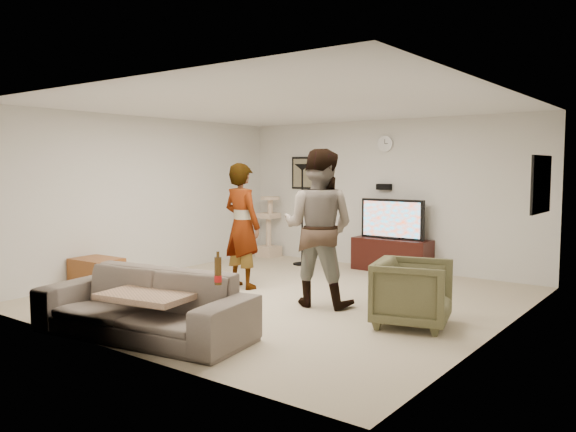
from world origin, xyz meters
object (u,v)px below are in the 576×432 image
Objects in this scene: sofa at (143,304)px; beer_bottle at (218,271)px; tv at (392,219)px; floor_lamp at (302,215)px; armchair at (412,293)px; cat_tree at (269,226)px; person_left at (242,226)px; tv_stand at (392,255)px; person_right at (318,228)px; side_table at (97,274)px.

beer_bottle is at bearing -9.45° from sofa.
floor_lamp is (-1.55, -0.37, 0.01)m from tv.
tv is 4.85m from sofa.
armchair is (0.96, 2.00, -0.43)m from beer_bottle.
tv is 1.38× the size of armchair.
tv is 0.62× the size of floor_lamp.
cat_tree is 2.86m from person_left.
cat_tree is (-2.60, -0.00, 0.31)m from tv_stand.
tv is 3.30m from armchair.
person_left is (1.48, -2.43, 0.31)m from cat_tree.
tv_stand is 2.74m from person_right.
sofa is at bearing 119.79° from armchair.
sofa is 2.83m from armchair.
person_left is at bearing 98.56° from sofa.
person_right is at bearing -83.20° from tv.
cat_tree is at bearing -52.47° from person_left.
side_table is at bearing 146.22° from sofa.
tv_stand is at bearing 76.39° from sofa.
tv is 2.61m from cat_tree.
beer_bottle is at bearing -81.74° from tv_stand.
floor_lamp is 1.15m from cat_tree.
tv is at bearing 76.39° from sofa.
person_left is 7.08× the size of beer_bottle.
floor_lamp is 0.99× the size of person_left.
side_table is (-3.35, 1.04, -0.57)m from beer_bottle.
floor_lamp is 2.93m from person_right.
side_table is (-2.31, 1.04, -0.11)m from sofa.
tv is at bearing 0.00° from tv_stand.
person_left is at bearing 67.26° from armchair.
beer_bottle is 3.56m from side_table.
tv reaches higher than beer_bottle.
tv is at bearing 98.26° from beer_bottle.
beer_bottle reaches higher than side_table.
floor_lamp is 4.63m from sofa.
tv_stand is 4.88m from beer_bottle.
cat_tree reaches higher than tv_stand.
person_right is (0.31, -2.63, 0.10)m from tv.
floor_lamp is at bearing 71.90° from side_table.
armchair is 1.20× the size of side_table.
cat_tree is 5.31m from sofa.
tv_stand is 1.12× the size of cat_tree.
tv reaches higher than sofa.
person_right reaches higher than tv_stand.
person_right is 2.22m from beer_bottle.
cat_tree is 4.63× the size of beer_bottle.
side_table is at bearing 47.05° from person_left.
sofa is (1.20, -4.44, -0.55)m from floor_lamp.
floor_lamp is 4.97m from beer_bottle.
sofa is 1.14m from beer_bottle.
person_left reaches higher than side_table.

